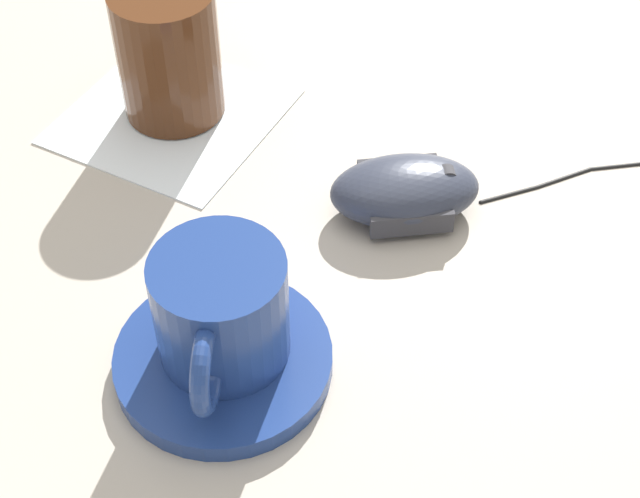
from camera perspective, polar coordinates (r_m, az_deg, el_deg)
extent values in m
plane|color=#B2A899|center=(0.63, -8.76, 1.46)|extent=(3.00, 3.00, 0.00)
cylinder|color=navy|center=(0.55, -5.64, -6.46)|extent=(0.12, 0.12, 0.01)
cylinder|color=navy|center=(0.52, -5.78, -3.44)|extent=(0.07, 0.07, 0.07)
torus|color=navy|center=(0.50, -6.58, -6.86)|extent=(0.04, 0.04, 0.05)
ellipsoid|color=#2D3342|center=(0.63, 4.94, 3.43)|extent=(0.11, 0.10, 0.04)
cylinder|color=#38383D|center=(0.62, 7.38, 4.27)|extent=(0.01, 0.01, 0.01)
cube|color=#38383D|center=(0.65, 4.48, 4.77)|extent=(0.05, 0.03, 0.02)
cube|color=#38383D|center=(0.61, 5.38, 1.42)|extent=(0.05, 0.03, 0.02)
cylinder|color=black|center=(0.66, 11.00, 3.21)|extent=(0.04, 0.02, 0.00)
cylinder|color=black|center=(0.68, 14.06, 4.11)|extent=(0.04, 0.01, 0.00)
cylinder|color=black|center=(0.69, 17.09, 4.71)|extent=(0.04, 0.02, 0.00)
sphere|color=black|center=(0.65, 9.37, 2.78)|extent=(0.00, 0.00, 0.00)
sphere|color=black|center=(0.67, 12.58, 3.62)|extent=(0.00, 0.00, 0.00)
sphere|color=black|center=(0.69, 15.48, 4.58)|extent=(0.00, 0.00, 0.00)
cube|color=white|center=(0.71, -8.61, 7.70)|extent=(0.18, 0.18, 0.00)
cylinder|color=#4C2814|center=(0.69, -8.82, 11.21)|extent=(0.07, 0.07, 0.09)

